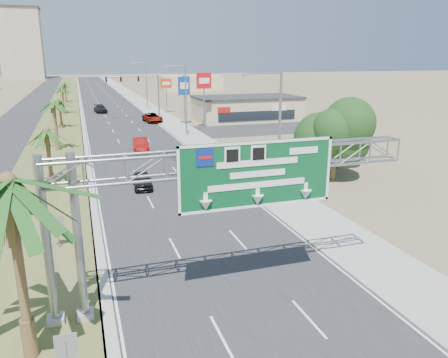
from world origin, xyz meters
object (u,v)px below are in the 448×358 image
car_mid_lane (141,145)px  pole_sign_red_near (204,84)px  pole_sign_red_far (166,86)px  pole_sign_blue (184,88)px  car_far (100,109)px  car_right_lane (153,118)px  sign_gantry (221,174)px  signal_mast (147,93)px  palm_near (8,182)px  store_building (247,109)px  car_left_lane (142,180)px

car_mid_lane → pole_sign_red_near: pole_sign_red_near is taller
pole_sign_red_far → pole_sign_blue: bearing=-91.0°
car_far → pole_sign_red_near: (14.54, -26.69, 6.21)m
car_right_lane → pole_sign_red_near: bearing=-60.7°
car_right_lane → pole_sign_blue: pole_sign_blue is taller
sign_gantry → signal_mast: bearing=84.3°
sign_gantry → pole_sign_red_near: size_ratio=1.89×
signal_mast → car_far: bearing=119.5°
palm_near → store_building: (31.20, 58.00, -4.93)m
pole_sign_red_far → car_far: bearing=157.9°
car_far → pole_sign_blue: bearing=-66.7°
car_right_lane → car_far: size_ratio=1.07×
store_building → sign_gantry: bearing=-112.4°
car_left_lane → signal_mast: bearing=84.3°
car_mid_lane → car_right_lane: 24.75m
pole_sign_red_near → signal_mast: bearing=117.6°
sign_gantry → car_mid_lane: size_ratio=3.38×
pole_sign_blue → car_far: bearing=119.5°
pole_sign_blue → signal_mast: bearing=119.5°
car_far → pole_sign_red_far: (12.74, -5.17, 4.74)m
sign_gantry → car_right_lane: 59.23m
sign_gantry → pole_sign_blue: 54.71m
car_left_lane → pole_sign_red_near: size_ratio=0.44×
pole_sign_red_near → car_left_lane: bearing=-115.3°
palm_near → store_building: bearing=61.7°
car_left_lane → sign_gantry: bearing=-83.4°
car_mid_lane → car_far: bearing=98.3°
store_building → car_right_lane: store_building is taller
sign_gantry → store_building: 60.77m
car_right_lane → car_left_lane: bearing=-105.7°
car_left_lane → pole_sign_red_far: bearing=80.3°
car_far → pole_sign_blue: 25.85m
car_right_lane → pole_sign_red_near: 13.32m
signal_mast → pole_sign_blue: size_ratio=1.26×
store_building → car_far: bearing=141.4°
car_right_lane → pole_sign_red_near: pole_sign_red_near is taller
car_left_lane → palm_near: bearing=-105.0°
store_building → pole_sign_red_near: size_ratio=2.03×
sign_gantry → pole_sign_red_far: size_ratio=2.37×
car_right_lane → store_building: bearing=-13.9°
palm_near → pole_sign_blue: size_ratio=1.02×
pole_sign_red_far → sign_gantry: bearing=-99.1°
car_right_lane → pole_sign_red_far: size_ratio=0.80×
sign_gantry → car_left_lane: (-0.94, 19.22, -5.39)m
palm_near → pole_sign_blue: (19.16, 55.51, -0.81)m
pole_sign_blue → car_right_lane: bearing=132.2°
sign_gantry → car_right_lane: bearing=83.7°
sign_gantry → store_building: sign_gantry is taller
sign_gantry → store_building: (23.06, 56.07, -4.06)m
store_building → car_left_lane: bearing=-123.1°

